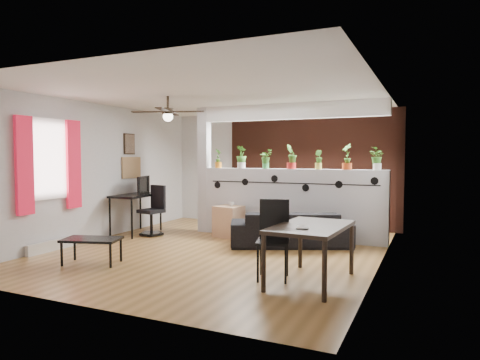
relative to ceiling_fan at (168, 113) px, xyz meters
The scene contains 28 objects.
room_shell 1.33m from the ceiling_fan, 20.56° to the left, with size 6.30×7.10×2.90m.
partition_wall 2.91m from the ceiling_fan, 48.37° to the left, with size 3.60×0.18×1.35m, color #BCBCC1.
ceiling_header 2.41m from the ceiling_fan, 48.37° to the left, with size 3.60×0.18×0.30m, color white.
pier_column 2.09m from the ceiling_fan, 99.77° to the left, with size 0.22×0.20×2.60m, color #BCBCC1.
brick_panel 3.78m from the ceiling_fan, 63.93° to the left, with size 3.90×0.05×2.60m, color brown.
vine_decal 2.64m from the ceiling_fan, 46.80° to the left, with size 3.31×0.01×0.30m.
window_assembly 2.13m from the ceiling_fan, 152.87° to the right, with size 0.09×1.30×1.55m.
baseboard_heater 2.96m from the ceiling_fan, 152.65° to the right, with size 0.08×1.00×0.18m, color silver.
corkboard 2.38m from the ceiling_fan, 144.85° to the left, with size 0.03×0.60×0.45m, color olive.
framed_art 2.19m from the ceiling_fan, 145.97° to the left, with size 0.03×0.34×0.44m.
ceiling_fan is the anchor object (origin of this frame).
potted_plant_0 1.95m from the ceiling_fan, 89.36° to the left, with size 0.26×0.24×0.40m.
potted_plant_1 2.02m from the ceiling_fan, 73.11° to the left, with size 0.28×0.25×0.45m.
potted_plant_2 2.23m from the ceiling_fan, 59.19° to the left, with size 0.21×0.23×0.38m.
potted_plant_3 2.51m from the ceiling_fan, 48.37° to the left, with size 0.31×0.31×0.47m.
potted_plant_4 2.89m from the ceiling_fan, 40.24° to the left, with size 0.22×0.22×0.36m.
potted_plant_5 3.29m from the ceiling_fan, 34.15° to the left, with size 0.31×0.32×0.47m.
potted_plant_6 3.73m from the ceiling_fan, 29.51° to the left, with size 0.26×0.26×0.41m.
sofa 2.94m from the ceiling_fan, 33.46° to the left, with size 2.02×0.79×0.59m, color black.
cube_shelf 2.52m from the ceiling_fan, 73.77° to the left, with size 0.50×0.44×0.61m, color tan.
cup 2.26m from the ceiling_fan, 71.98° to the left, with size 0.11×0.11×0.09m, color gray.
computer_desk 2.36m from the ceiling_fan, 145.90° to the left, with size 0.66×1.16×0.81m.
monitor 2.31m from the ceiling_fan, 142.03° to the left, with size 0.06×0.35×0.20m, color black.
office_chair 2.38m from the ceiling_fan, 135.99° to the left, with size 0.51×0.51×0.98m.
dining_table 3.28m from the ceiling_fan, 17.73° to the right, with size 0.89×1.38×0.73m.
book 3.25m from the ceiling_fan, 24.11° to the right, with size 0.15×0.20×0.02m, color gray.
folding_chair 2.90m from the ceiling_fan, 20.87° to the right, with size 0.51×0.51×1.03m.
coffee_table 2.41m from the ceiling_fan, 111.29° to the right, with size 0.92×0.68×0.38m.
Camera 1 is at (3.28, -6.38, 1.60)m, focal length 32.00 mm.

